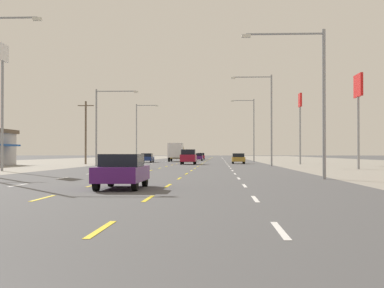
% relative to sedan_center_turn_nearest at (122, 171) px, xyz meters
% --- Properties ---
extents(ground_plane, '(572.00, 572.00, 0.00)m').
position_rel_sedan_center_turn_nearest_xyz_m(ground_plane, '(0.01, 46.24, -0.76)').
color(ground_plane, '#4C4C4F').
extents(lane_markings, '(10.64, 227.60, 0.01)m').
position_rel_sedan_center_turn_nearest_xyz_m(lane_markings, '(0.01, 84.74, -0.75)').
color(lane_markings, white).
rests_on(lane_markings, ground).
extents(sedan_center_turn_nearest, '(1.80, 4.50, 1.46)m').
position_rel_sedan_center_turn_nearest_xyz_m(sedan_center_turn_nearest, '(0.00, 0.00, 0.00)').
color(sedan_center_turn_nearest, '#4C196B').
rests_on(sedan_center_turn_nearest, ground).
extents(suv_center_turn_near, '(1.98, 4.90, 1.98)m').
position_rel_sedan_center_turn_nearest_xyz_m(suv_center_turn_near, '(0.09, 51.61, 0.27)').
color(suv_center_turn_near, maroon).
rests_on(suv_center_turn_near, ground).
extents(sedan_far_right_mid, '(1.80, 4.50, 1.46)m').
position_rel_sedan_center_turn_nearest_xyz_m(sedan_far_right_mid, '(6.87, 56.79, 0.00)').
color(sedan_far_right_mid, '#B28C33').
rests_on(sedan_far_right_mid, ground).
extents(sedan_far_left_midfar, '(1.80, 4.50, 1.46)m').
position_rel_sedan_center_turn_nearest_xyz_m(sedan_far_left_midfar, '(-7.23, 66.05, 0.00)').
color(sedan_far_left_midfar, navy).
rests_on(sedan_far_left_midfar, ground).
extents(box_truck_inner_left_far, '(2.40, 7.20, 3.23)m').
position_rel_sedan_center_turn_nearest_xyz_m(box_truck_inner_left_far, '(-3.41, 76.18, 1.08)').
color(box_truck_inner_left_far, '#B28C33').
rests_on(box_truck_inner_left_far, ground).
extents(sedan_center_turn_farther, '(1.80, 4.50, 1.46)m').
position_rel_sedan_center_turn_nearest_xyz_m(sedan_center_turn_farther, '(0.08, 87.47, 0.00)').
color(sedan_center_turn_farther, '#4C196B').
rests_on(sedan_center_turn_farther, ground).
extents(hatchback_center_turn_farthest, '(1.72, 3.90, 1.54)m').
position_rel_sedan_center_turn_nearest_xyz_m(hatchback_center_turn_farthest, '(0.01, 107.97, 0.03)').
color(hatchback_center_turn_farthest, maroon).
rests_on(hatchback_center_turn_farthest, ground).
extents(pole_sign_left_row_1, '(0.24, 2.23, 10.64)m').
position_rel_sedan_center_turn_nearest_xyz_m(pole_sign_left_row_1, '(-13.93, 22.73, 7.21)').
color(pole_sign_left_row_1, gray).
rests_on(pole_sign_left_row_1, ground).
extents(pole_sign_right_row_1, '(0.24, 2.76, 8.83)m').
position_rel_sedan_center_turn_nearest_xyz_m(pole_sign_right_row_1, '(17.04, 29.56, 6.19)').
color(pole_sign_right_row_1, gray).
rests_on(pole_sign_right_row_1, ground).
extents(pole_sign_right_row_2, '(0.24, 1.91, 9.42)m').
position_rel_sedan_center_turn_nearest_xyz_m(pole_sign_right_row_2, '(14.90, 52.15, 6.31)').
color(pole_sign_right_row_2, gray).
rests_on(pole_sign_right_row_2, ground).
extents(streetlight_right_row_0, '(4.84, 0.26, 8.67)m').
position_rel_sedan_center_turn_nearest_xyz_m(streetlight_right_row_0, '(9.58, 9.26, 4.41)').
color(streetlight_right_row_0, gray).
rests_on(streetlight_right_row_0, ground).
extents(streetlight_left_row_1, '(5.02, 0.26, 8.95)m').
position_rel_sedan_center_turn_nearest_xyz_m(streetlight_left_row_1, '(-9.54, 41.78, 4.57)').
color(streetlight_left_row_1, gray).
rests_on(streetlight_left_row_1, ground).
extents(streetlight_right_row_1, '(4.75, 0.26, 10.51)m').
position_rel_sedan_center_turn_nearest_xyz_m(streetlight_right_row_1, '(9.68, 41.78, 5.36)').
color(streetlight_right_row_1, gray).
rests_on(streetlight_right_row_1, ground).
extents(streetlight_left_row_2, '(3.93, 0.26, 10.02)m').
position_rel_sedan_center_turn_nearest_xyz_m(streetlight_left_row_2, '(-9.76, 74.31, 5.01)').
color(streetlight_left_row_2, gray).
rests_on(streetlight_left_row_2, ground).
extents(streetlight_right_row_2, '(4.06, 0.26, 10.80)m').
position_rel_sedan_center_turn_nearest_xyz_m(streetlight_right_row_2, '(9.79, 74.31, 5.43)').
color(streetlight_right_row_2, gray).
rests_on(streetlight_right_row_2, ground).
extents(utility_pole_left_row_1, '(2.20, 0.26, 8.57)m').
position_rel_sedan_center_turn_nearest_xyz_m(utility_pole_left_row_1, '(-13.99, 52.88, 3.72)').
color(utility_pole_left_row_1, brown).
rests_on(utility_pole_left_row_1, ground).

